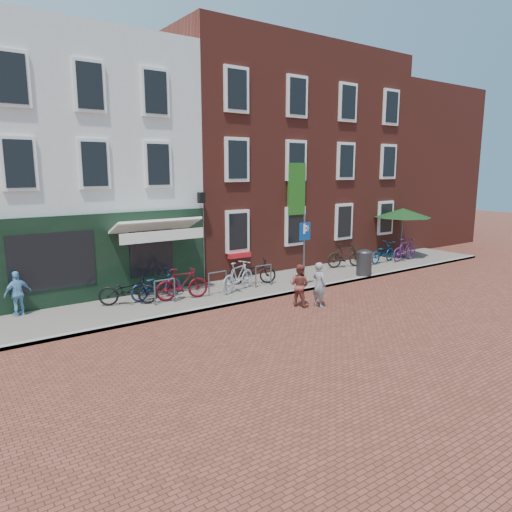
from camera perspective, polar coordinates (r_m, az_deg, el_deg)
ground at (r=16.56m, az=1.98°, el=-5.10°), size 80.00×80.00×0.00m
sidewalk at (r=18.29m, az=1.60°, el=-3.43°), size 24.00×3.00×0.10m
building_stucco at (r=20.20m, az=-22.36°, el=9.87°), size 8.00×8.00×9.00m
building_brick_mid at (r=22.88m, az=-4.80°, el=11.85°), size 6.00×8.00×10.00m
building_brick_right at (r=26.46m, az=6.67°, el=11.63°), size 6.00×8.00×10.00m
filler_right at (r=31.19m, az=15.68°, el=10.22°), size 7.00×8.00×9.00m
litter_bin at (r=19.98m, az=12.97°, el=-0.60°), size 0.63×0.63×1.16m
parking_sign at (r=17.39m, az=5.89°, el=1.77°), size 0.50×0.08×2.73m
parasol at (r=24.40m, az=17.35°, el=5.21°), size 2.76×2.76×2.54m
woman at (r=15.49m, az=7.65°, el=-3.45°), size 0.37×0.55×1.49m
boy at (r=15.51m, az=5.28°, el=-3.54°), size 0.76×0.84×1.40m
cafe_person at (r=15.82m, az=-26.88°, el=-4.07°), size 0.86×0.54×1.37m
bicycle_0 at (r=15.84m, az=-15.23°, el=-3.99°), size 1.97×1.37×0.98m
bicycle_1 at (r=16.07m, az=-8.94°, el=-3.34°), size 1.87×0.82×1.09m
bicycle_2 at (r=16.32m, az=-11.97°, el=-3.42°), size 1.89×0.74×0.98m
bicycle_3 at (r=16.99m, az=-2.17°, el=-2.45°), size 1.87×1.11×1.09m
bicycle_4 at (r=18.03m, az=-0.50°, el=-1.86°), size 1.96×1.37×0.98m
bicycle_5 at (r=21.44m, az=10.77°, el=0.09°), size 1.88×0.97×1.09m
bicycle_6 at (r=22.88m, az=15.09°, el=0.43°), size 1.94×0.92×0.98m
bicycle_7 at (r=23.69m, az=17.57°, el=0.76°), size 1.83×0.61×1.09m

